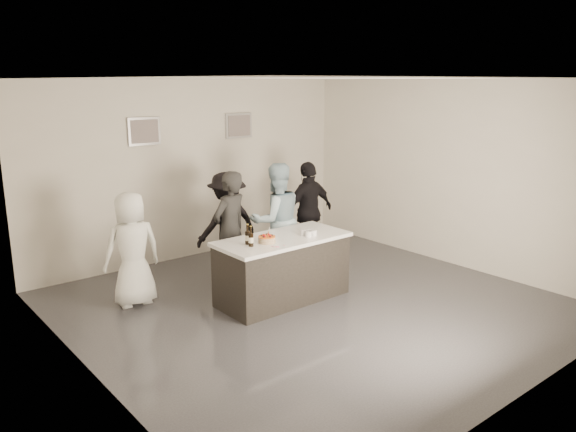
% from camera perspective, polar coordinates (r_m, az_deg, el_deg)
% --- Properties ---
extents(floor, '(6.00, 6.00, 0.00)m').
position_cam_1_polar(floor, '(7.76, 2.38, -8.96)').
color(floor, '#3D3D42').
rests_on(floor, ground).
extents(ceiling, '(6.00, 6.00, 0.00)m').
position_cam_1_polar(ceiling, '(7.17, 2.62, 13.78)').
color(ceiling, white).
extents(wall_back, '(6.00, 0.04, 3.00)m').
position_cam_1_polar(wall_back, '(9.72, -9.44, 4.68)').
color(wall_back, silver).
rests_on(wall_back, ground).
extents(wall_front, '(6.00, 0.04, 3.00)m').
position_cam_1_polar(wall_front, '(5.53, 23.75, -3.05)').
color(wall_front, silver).
rests_on(wall_front, ground).
extents(wall_left, '(0.04, 6.00, 3.00)m').
position_cam_1_polar(wall_left, '(5.81, -20.12, -1.95)').
color(wall_left, silver).
rests_on(wall_left, ground).
extents(wall_right, '(0.04, 6.00, 3.00)m').
position_cam_1_polar(wall_right, '(9.56, 16.04, 4.18)').
color(wall_right, silver).
rests_on(wall_right, ground).
extents(picture_left, '(0.54, 0.04, 0.44)m').
position_cam_1_polar(picture_left, '(9.20, -14.41, 8.34)').
color(picture_left, '#B2B2B7').
rests_on(picture_left, wall_back).
extents(picture_right, '(0.54, 0.04, 0.44)m').
position_cam_1_polar(picture_right, '(10.09, -5.04, 9.13)').
color(picture_right, '#B2B2B7').
rests_on(picture_right, wall_back).
extents(bar_counter, '(1.86, 0.86, 0.90)m').
position_cam_1_polar(bar_counter, '(7.77, -0.56, -5.37)').
color(bar_counter, white).
rests_on(bar_counter, ground).
extents(cake, '(0.23, 0.23, 0.07)m').
position_cam_1_polar(cake, '(7.39, -2.16, -2.42)').
color(cake, orange).
rests_on(cake, bar_counter).
extents(beer_bottle_a, '(0.07, 0.07, 0.26)m').
position_cam_1_polar(beer_bottle_a, '(7.31, -4.14, -1.88)').
color(beer_bottle_a, black).
rests_on(beer_bottle_a, bar_counter).
extents(beer_bottle_b, '(0.07, 0.07, 0.26)m').
position_cam_1_polar(beer_bottle_b, '(7.21, -3.79, -2.09)').
color(beer_bottle_b, black).
rests_on(beer_bottle_b, bar_counter).
extents(tumbler_cluster, '(0.19, 0.19, 0.08)m').
position_cam_1_polar(tumbler_cluster, '(7.73, 2.10, -1.70)').
color(tumbler_cluster, orange).
rests_on(tumbler_cluster, bar_counter).
extents(candles, '(0.24, 0.08, 0.01)m').
position_cam_1_polar(candles, '(7.20, -1.20, -3.13)').
color(candles, pink).
rests_on(candles, bar_counter).
extents(person_main_black, '(0.72, 0.57, 1.73)m').
position_cam_1_polar(person_main_black, '(8.17, -5.90, -1.45)').
color(person_main_black, black).
rests_on(person_main_black, ground).
extents(person_main_blue, '(0.99, 0.84, 1.77)m').
position_cam_1_polar(person_main_blue, '(8.62, -1.20, -0.43)').
color(person_main_blue, '#A6C8D9').
rests_on(person_main_blue, ground).
extents(person_guest_left, '(0.81, 0.57, 1.56)m').
position_cam_1_polar(person_guest_left, '(7.80, -15.56, -3.26)').
color(person_guest_left, white).
rests_on(person_guest_left, ground).
extents(person_guest_right, '(0.99, 0.42, 1.67)m').
position_cam_1_polar(person_guest_right, '(9.45, 2.14, 0.51)').
color(person_guest_right, black).
rests_on(person_guest_right, ground).
extents(person_guest_back, '(1.05, 0.61, 1.62)m').
position_cam_1_polar(person_guest_back, '(8.77, -6.18, -0.77)').
color(person_guest_back, black).
rests_on(person_guest_back, ground).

